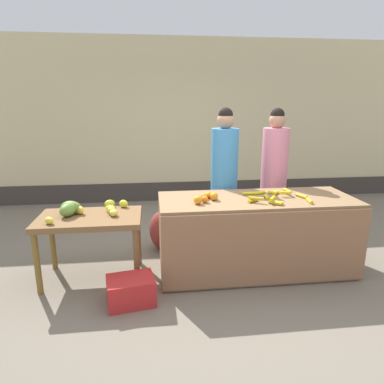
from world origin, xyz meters
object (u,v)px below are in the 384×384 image
(produce_crate, at_px, (131,291))
(produce_sack, at_px, (163,231))
(vendor_woman_pink_shirt, at_px, (274,177))
(vendor_woman_blue_shirt, at_px, (224,180))

(produce_crate, distance_m, produce_sack, 1.25)
(produce_crate, bearing_deg, vendor_woman_pink_shirt, 35.36)
(vendor_woman_blue_shirt, bearing_deg, produce_crate, -133.46)
(vendor_woman_pink_shirt, height_order, produce_sack, vendor_woman_pink_shirt)
(vendor_woman_blue_shirt, relative_size, vendor_woman_pink_shirt, 1.00)
(produce_crate, height_order, produce_sack, produce_sack)
(vendor_woman_blue_shirt, relative_size, produce_crate, 4.11)
(vendor_woman_blue_shirt, xyz_separation_m, vendor_woman_pink_shirt, (0.69, 0.10, -0.00))
(vendor_woman_pink_shirt, distance_m, produce_sack, 1.62)
(produce_sack, bearing_deg, produce_crate, -106.36)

